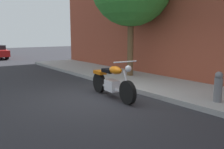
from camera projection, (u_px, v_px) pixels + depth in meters
ground_plane at (98, 98)px, 6.88m from camera, size 60.00×60.00×0.00m
sidewalk at (160, 85)px, 8.35m from camera, size 18.41×2.52×0.14m
motorcycle at (112, 82)px, 6.88m from camera, size 2.19×0.70×1.12m
fire_hydrant at (218, 89)px, 5.97m from camera, size 0.20×0.20×0.91m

